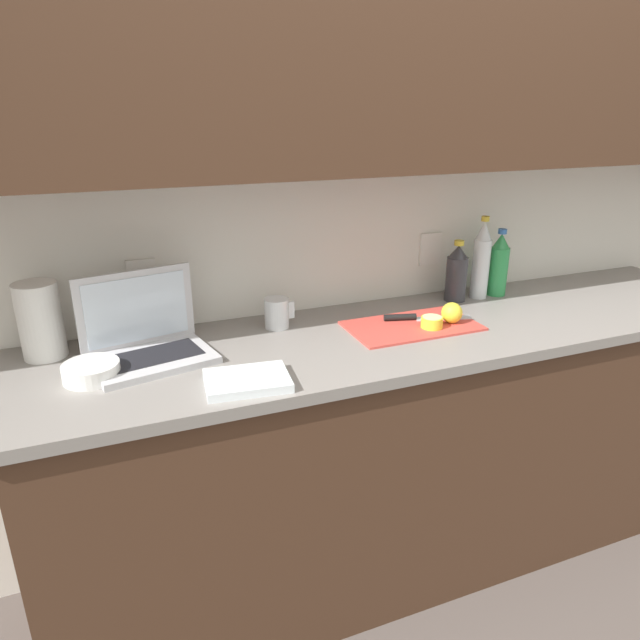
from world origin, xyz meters
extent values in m
plane|color=#564C47|center=(0.00, 0.00, 0.00)|extent=(12.00, 12.00, 0.00)
cube|color=white|center=(0.00, 0.34, 1.30)|extent=(5.20, 0.06, 2.60)
cube|color=white|center=(-0.86, 0.30, 1.10)|extent=(0.09, 0.01, 0.12)
cube|color=white|center=(0.20, 0.30, 1.10)|extent=(0.09, 0.01, 0.12)
cube|color=#472D1E|center=(0.00, 0.15, 1.77)|extent=(4.42, 0.32, 0.70)
cube|color=#472D1E|center=(0.00, 0.00, 0.44)|extent=(2.52, 0.58, 0.89)
cube|color=gray|center=(0.00, 0.00, 0.91)|extent=(2.59, 0.61, 0.03)
cube|color=#9EA3A8|center=(0.98, 0.03, 0.84)|extent=(0.51, 0.40, 0.16)
cube|color=silver|center=(-0.87, 0.04, 0.93)|extent=(0.37, 0.30, 0.02)
cube|color=black|center=(-0.87, 0.04, 0.94)|extent=(0.29, 0.19, 0.00)
cube|color=silver|center=(-0.90, 0.15, 1.05)|extent=(0.34, 0.08, 0.23)
cube|color=silver|center=(-0.89, 0.14, 1.05)|extent=(0.29, 0.07, 0.19)
cube|color=#D1473D|center=(-0.04, 0.01, 0.93)|extent=(0.43, 0.24, 0.01)
cube|color=silver|center=(0.09, 0.02, 0.93)|extent=(0.20, 0.09, 0.00)
cylinder|color=black|center=(-0.05, 0.06, 0.94)|extent=(0.11, 0.05, 0.02)
cylinder|color=yellow|center=(0.01, -0.04, 0.95)|extent=(0.07, 0.07, 0.04)
cylinder|color=#F4EAA3|center=(0.01, -0.04, 0.97)|extent=(0.06, 0.06, 0.00)
sphere|color=yellow|center=(0.09, -0.02, 0.97)|extent=(0.07, 0.07, 0.07)
cylinder|color=#2D934C|center=(0.44, 0.19, 1.02)|extent=(0.07, 0.07, 0.19)
cone|color=#2D934C|center=(0.44, 0.19, 1.14)|extent=(0.06, 0.06, 0.05)
cylinder|color=#3366B2|center=(0.44, 0.19, 1.17)|extent=(0.03, 0.03, 0.02)
cylinder|color=silver|center=(0.36, 0.19, 1.04)|extent=(0.07, 0.07, 0.22)
cone|color=silver|center=(0.36, 0.19, 1.18)|extent=(0.06, 0.06, 0.07)
cylinder|color=gold|center=(0.36, 0.19, 1.23)|extent=(0.03, 0.03, 0.02)
cylinder|color=#333338|center=(0.25, 0.19, 1.01)|extent=(0.08, 0.08, 0.17)
cone|color=#333338|center=(0.25, 0.19, 1.11)|extent=(0.07, 0.07, 0.05)
cylinder|color=gold|center=(0.25, 0.19, 1.15)|extent=(0.04, 0.04, 0.02)
cylinder|color=silver|center=(-0.46, 0.17, 0.97)|extent=(0.08, 0.08, 0.10)
cube|color=silver|center=(-0.41, 0.17, 0.98)|extent=(0.02, 0.01, 0.06)
cylinder|color=white|center=(-1.04, -0.01, 0.95)|extent=(0.15, 0.15, 0.05)
cylinder|color=white|center=(-1.16, 0.20, 1.04)|extent=(0.12, 0.12, 0.23)
cube|color=white|center=(-0.66, -0.20, 0.94)|extent=(0.24, 0.18, 0.02)
camera|label=1|loc=(-0.98, -1.52, 1.62)|focal=32.00mm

